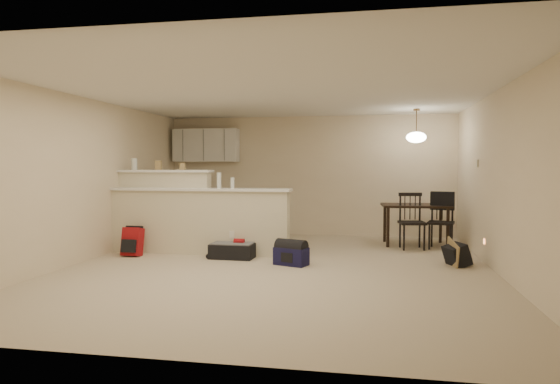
% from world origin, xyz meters
% --- Properties ---
extents(room, '(7.00, 7.02, 2.50)m').
position_xyz_m(room, '(0.00, 0.00, 1.25)').
color(room, '#C6B598').
rests_on(room, ground).
extents(breakfast_bar, '(3.08, 0.58, 1.39)m').
position_xyz_m(breakfast_bar, '(-1.76, 0.98, 0.61)').
color(breakfast_bar, beige).
rests_on(breakfast_bar, ground).
extents(upper_cabinets, '(1.40, 0.34, 0.70)m').
position_xyz_m(upper_cabinets, '(-2.20, 3.32, 1.90)').
color(upper_cabinets, white).
rests_on(upper_cabinets, room).
extents(kitchen_counter, '(1.80, 0.60, 0.90)m').
position_xyz_m(kitchen_counter, '(-2.00, 3.19, 0.45)').
color(kitchen_counter, white).
rests_on(kitchen_counter, ground).
extents(thermostat, '(0.02, 0.12, 0.12)m').
position_xyz_m(thermostat, '(2.98, 1.55, 1.50)').
color(thermostat, beige).
rests_on(thermostat, room).
extents(jar, '(0.10, 0.10, 0.20)m').
position_xyz_m(jar, '(-2.76, 1.12, 1.49)').
color(jar, silver).
rests_on(jar, breakfast_bar).
extents(cereal_box, '(0.10, 0.07, 0.16)m').
position_xyz_m(cereal_box, '(-2.31, 1.12, 1.47)').
color(cereal_box, '#9E8251').
rests_on(cereal_box, breakfast_bar).
extents(small_box, '(0.08, 0.06, 0.12)m').
position_xyz_m(small_box, '(-1.87, 1.12, 1.45)').
color(small_box, '#9E8251').
rests_on(small_box, breakfast_bar).
extents(bottle_a, '(0.07, 0.07, 0.26)m').
position_xyz_m(bottle_a, '(-1.16, 0.90, 1.22)').
color(bottle_a, silver).
rests_on(bottle_a, breakfast_bar).
extents(bottle_b, '(0.06, 0.06, 0.18)m').
position_xyz_m(bottle_b, '(-0.93, 0.90, 1.18)').
color(bottle_b, silver).
rests_on(bottle_b, breakfast_bar).
extents(dining_table, '(1.25, 0.88, 0.75)m').
position_xyz_m(dining_table, '(2.10, 2.49, 0.66)').
color(dining_table, black).
rests_on(dining_table, ground).
extents(pendant_lamp, '(0.36, 0.36, 0.62)m').
position_xyz_m(pendant_lamp, '(2.10, 2.49, 1.99)').
color(pendant_lamp, brown).
rests_on(pendant_lamp, room).
extents(dining_chair_near, '(0.49, 0.47, 0.98)m').
position_xyz_m(dining_chair_near, '(2.01, 2.00, 0.49)').
color(dining_chair_near, black).
rests_on(dining_chair_near, ground).
extents(dining_chair_far, '(0.51, 0.50, 0.98)m').
position_xyz_m(dining_chair_far, '(2.51, 2.12, 0.49)').
color(dining_chair_far, black).
rests_on(dining_chair_far, ground).
extents(suitcase, '(0.69, 0.46, 0.23)m').
position_xyz_m(suitcase, '(-0.84, 0.61, 0.11)').
color(suitcase, black).
rests_on(suitcase, ground).
extents(red_backpack, '(0.31, 0.20, 0.46)m').
position_xyz_m(red_backpack, '(-2.50, 0.50, 0.23)').
color(red_backpack, maroon).
rests_on(red_backpack, ground).
extents(navy_duffel, '(0.54, 0.41, 0.26)m').
position_xyz_m(navy_duffel, '(0.16, 0.22, 0.13)').
color(navy_duffel, '#13123A').
rests_on(navy_duffel, ground).
extents(black_daypack, '(0.35, 0.41, 0.31)m').
position_xyz_m(black_daypack, '(2.55, 0.61, 0.15)').
color(black_daypack, black).
rests_on(black_daypack, ground).
extents(cardboard_sheet, '(0.10, 0.47, 0.36)m').
position_xyz_m(cardboard_sheet, '(2.48, 0.59, 0.18)').
color(cardboard_sheet, '#9E8251').
rests_on(cardboard_sheet, ground).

